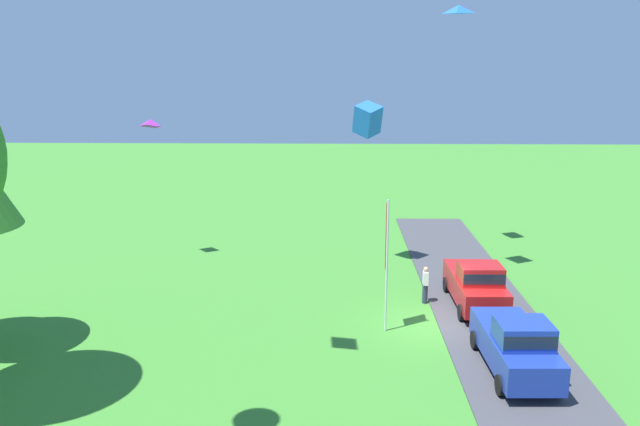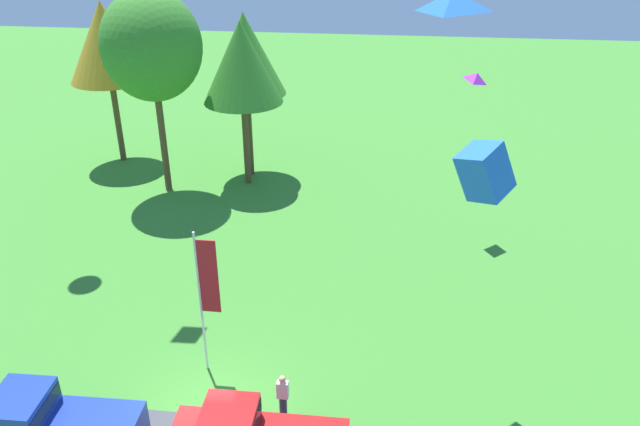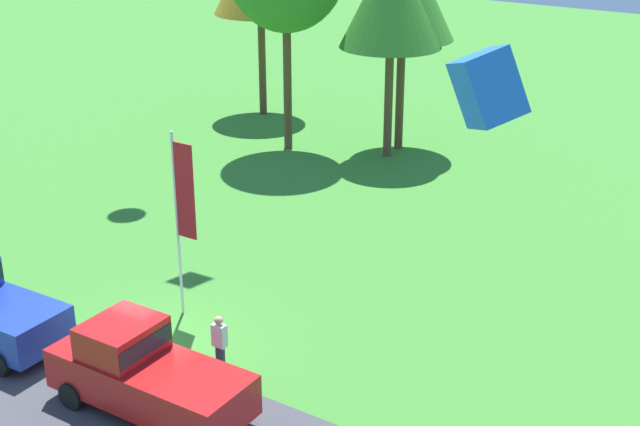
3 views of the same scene
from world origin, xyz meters
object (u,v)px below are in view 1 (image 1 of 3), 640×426
car_pickup_by_flagpole (516,345)px  flag_banner (387,247)px  kite_diamond_trailing_tail (459,9)px  car_pickup_near_entrance (476,284)px  kite_box_over_trees (368,119)px  kite_diamond_mid_center (151,123)px  person_watching_sky (425,285)px

car_pickup_by_flagpole → flag_banner: bearing=48.1°
flag_banner → kite_diamond_trailing_tail: size_ratio=4.96×
car_pickup_by_flagpole → car_pickup_near_entrance: same height
flag_banner → kite_box_over_trees: bearing=2.7°
car_pickup_by_flagpole → kite_diamond_mid_center: kite_diamond_mid_center is taller
person_watching_sky → kite_diamond_mid_center: size_ratio=1.84×
car_pickup_by_flagpole → person_watching_sky: 6.91m
car_pickup_by_flagpole → kite_diamond_trailing_tail: 15.81m
car_pickup_near_entrance → flag_banner: 5.26m
kite_box_over_trees → kite_diamond_trailing_tail: (-1.68, -4.03, 5.22)m
flag_banner → kite_box_over_trees: (8.40, 0.40, 4.29)m
person_watching_sky → kite_diamond_mid_center: 16.68m
person_watching_sky → car_pickup_near_entrance: bearing=-104.0°
flag_banner → car_pickup_by_flagpole: bearing=-131.9°
car_pickup_near_entrance → kite_diamond_trailing_tail: size_ratio=4.59×
car_pickup_near_entrance → kite_box_over_trees: (6.13, 4.54, 6.61)m
flag_banner → kite_diamond_mid_center: bearing=51.5°
car_pickup_by_flagpole → kite_diamond_trailing_tail: (10.47, 0.56, 11.83)m
car_pickup_by_flagpole → car_pickup_near_entrance: (6.03, 0.05, 0.00)m
person_watching_sky → kite_box_over_trees: size_ratio=1.17×
kite_box_over_trees → kite_diamond_trailing_tail: bearing=-112.7°
car_pickup_by_flagpole → car_pickup_near_entrance: size_ratio=1.00×
person_watching_sky → flag_banner: size_ratio=0.32×
person_watching_sky → kite_box_over_trees: (5.60, 2.41, 6.84)m
car_pickup_near_entrance → kite_diamond_trailing_tail: (4.44, 0.51, 11.83)m
car_pickup_by_flagpole → car_pickup_near_entrance: bearing=0.4°
car_pickup_near_entrance → person_watching_sky: bearing=76.0°
car_pickup_by_flagpole → kite_box_over_trees: size_ratio=3.44×
person_watching_sky → kite_diamond_trailing_tail: size_ratio=1.56×
car_pickup_near_entrance → kite_box_over_trees: 10.09m
car_pickup_by_flagpole → flag_banner: (3.75, 4.19, 2.33)m
car_pickup_near_entrance → flag_banner: size_ratio=0.93×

